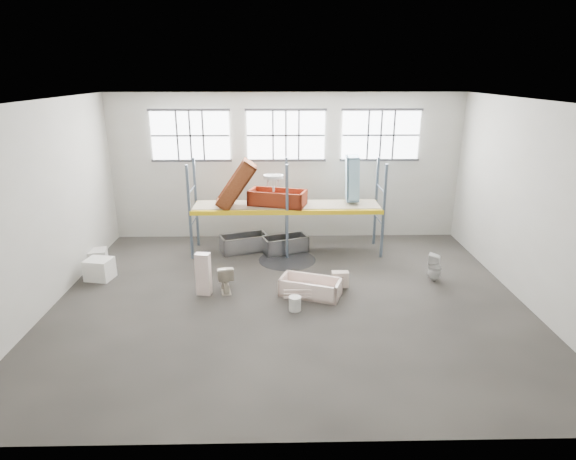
{
  "coord_description": "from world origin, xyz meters",
  "views": [
    {
      "loc": [
        -0.26,
        -11.04,
        5.63
      ],
      "look_at": [
        0.0,
        1.5,
        1.4
      ],
      "focal_mm": 29.36,
      "sensor_mm": 36.0,
      "label": 1
    }
  ],
  "objects_px": {
    "bucket": "(295,303)",
    "carton_near": "(99,269)",
    "toilet_beige": "(225,277)",
    "cistern_tall": "(203,274)",
    "blue_tub_upright": "(352,178)",
    "steel_tub_left": "(244,243)",
    "toilet_white": "(435,267)",
    "rust_tub_flat": "(277,198)",
    "bathtub_beige": "(310,287)",
    "steel_tub_right": "(285,244)"
  },
  "relations": [
    {
      "from": "bathtub_beige",
      "to": "rust_tub_flat",
      "type": "bearing_deg",
      "value": 124.88
    },
    {
      "from": "steel_tub_right",
      "to": "blue_tub_upright",
      "type": "relative_size",
      "value": 1.01
    },
    {
      "from": "blue_tub_upright",
      "to": "bucket",
      "type": "xyz_separation_m",
      "value": [
        -1.98,
        -4.27,
        -2.21
      ]
    },
    {
      "from": "toilet_white",
      "to": "rust_tub_flat",
      "type": "distance_m",
      "value": 5.21
    },
    {
      "from": "rust_tub_flat",
      "to": "cistern_tall",
      "type": "bearing_deg",
      "value": -122.31
    },
    {
      "from": "blue_tub_upright",
      "to": "toilet_white",
      "type": "bearing_deg",
      "value": -51.86
    },
    {
      "from": "toilet_beige",
      "to": "rust_tub_flat",
      "type": "relative_size",
      "value": 0.44
    },
    {
      "from": "steel_tub_left",
      "to": "steel_tub_right",
      "type": "bearing_deg",
      "value": -3.85
    },
    {
      "from": "toilet_white",
      "to": "steel_tub_right",
      "type": "distance_m",
      "value": 4.8
    },
    {
      "from": "bucket",
      "to": "toilet_beige",
      "type": "bearing_deg",
      "value": 148.4
    },
    {
      "from": "rust_tub_flat",
      "to": "bucket",
      "type": "bearing_deg",
      "value": -84.05
    },
    {
      "from": "bucket",
      "to": "bathtub_beige",
      "type": "bearing_deg",
      "value": 62.16
    },
    {
      "from": "toilet_white",
      "to": "steel_tub_left",
      "type": "relative_size",
      "value": 0.53
    },
    {
      "from": "bathtub_beige",
      "to": "blue_tub_upright",
      "type": "xyz_separation_m",
      "value": [
        1.54,
        3.44,
        2.16
      ]
    },
    {
      "from": "carton_near",
      "to": "steel_tub_left",
      "type": "bearing_deg",
      "value": 28.21
    },
    {
      "from": "steel_tub_left",
      "to": "rust_tub_flat",
      "type": "xyz_separation_m",
      "value": [
        1.12,
        -0.06,
        1.54
      ]
    },
    {
      "from": "cistern_tall",
      "to": "bathtub_beige",
      "type": "bearing_deg",
      "value": 6.45
    },
    {
      "from": "blue_tub_upright",
      "to": "bucket",
      "type": "bearing_deg",
      "value": -114.83
    },
    {
      "from": "blue_tub_upright",
      "to": "steel_tub_right",
      "type": "bearing_deg",
      "value": -173.3
    },
    {
      "from": "toilet_beige",
      "to": "blue_tub_upright",
      "type": "distance_m",
      "value": 5.33
    },
    {
      "from": "steel_tub_left",
      "to": "steel_tub_right",
      "type": "relative_size",
      "value": 1.05
    },
    {
      "from": "blue_tub_upright",
      "to": "toilet_beige",
      "type": "bearing_deg",
      "value": -140.61
    },
    {
      "from": "cistern_tall",
      "to": "rust_tub_flat",
      "type": "relative_size",
      "value": 0.65
    },
    {
      "from": "carton_near",
      "to": "blue_tub_upright",
      "type": "bearing_deg",
      "value": 17.01
    },
    {
      "from": "blue_tub_upright",
      "to": "carton_near",
      "type": "bearing_deg",
      "value": -162.99
    },
    {
      "from": "bathtub_beige",
      "to": "blue_tub_upright",
      "type": "distance_m",
      "value": 4.34
    },
    {
      "from": "toilet_beige",
      "to": "carton_near",
      "type": "height_order",
      "value": "toilet_beige"
    },
    {
      "from": "bathtub_beige",
      "to": "steel_tub_left",
      "type": "height_order",
      "value": "steel_tub_left"
    },
    {
      "from": "toilet_beige",
      "to": "steel_tub_left",
      "type": "relative_size",
      "value": 0.52
    },
    {
      "from": "bathtub_beige",
      "to": "steel_tub_right",
      "type": "xyz_separation_m",
      "value": [
        -0.62,
        3.18,
        0.03
      ]
    },
    {
      "from": "toilet_beige",
      "to": "steel_tub_right",
      "type": "height_order",
      "value": "toilet_beige"
    },
    {
      "from": "steel_tub_right",
      "to": "rust_tub_flat",
      "type": "bearing_deg",
      "value": 172.89
    },
    {
      "from": "toilet_beige",
      "to": "cistern_tall",
      "type": "relative_size",
      "value": 0.68
    },
    {
      "from": "steel_tub_left",
      "to": "toilet_beige",
      "type": "bearing_deg",
      "value": -95.81
    },
    {
      "from": "bucket",
      "to": "carton_near",
      "type": "relative_size",
      "value": 0.51
    },
    {
      "from": "cistern_tall",
      "to": "carton_near",
      "type": "relative_size",
      "value": 1.64
    },
    {
      "from": "toilet_white",
      "to": "blue_tub_upright",
      "type": "xyz_separation_m",
      "value": [
        -2.03,
        2.59,
        1.99
      ]
    },
    {
      "from": "toilet_beige",
      "to": "rust_tub_flat",
      "type": "xyz_separation_m",
      "value": [
        1.42,
        2.91,
        1.43
      ]
    },
    {
      "from": "toilet_white",
      "to": "steel_tub_left",
      "type": "height_order",
      "value": "toilet_white"
    },
    {
      "from": "bathtub_beige",
      "to": "steel_tub_left",
      "type": "xyz_separation_m",
      "value": [
        -1.98,
        3.28,
        0.04
      ]
    },
    {
      "from": "toilet_beige",
      "to": "carton_near",
      "type": "bearing_deg",
      "value": -24.36
    },
    {
      "from": "bucket",
      "to": "carton_near",
      "type": "bearing_deg",
      "value": 160.18
    },
    {
      "from": "toilet_beige",
      "to": "cistern_tall",
      "type": "distance_m",
      "value": 0.6
    },
    {
      "from": "steel_tub_left",
      "to": "blue_tub_upright",
      "type": "relative_size",
      "value": 1.06
    },
    {
      "from": "rust_tub_flat",
      "to": "blue_tub_upright",
      "type": "height_order",
      "value": "blue_tub_upright"
    },
    {
      "from": "toilet_white",
      "to": "steel_tub_right",
      "type": "bearing_deg",
      "value": -95.26
    },
    {
      "from": "carton_near",
      "to": "steel_tub_right",
      "type": "bearing_deg",
      "value": 20.93
    },
    {
      "from": "cistern_tall",
      "to": "bucket",
      "type": "relative_size",
      "value": 3.19
    },
    {
      "from": "rust_tub_flat",
      "to": "bucket",
      "type": "height_order",
      "value": "rust_tub_flat"
    },
    {
      "from": "bucket",
      "to": "carton_near",
      "type": "xyz_separation_m",
      "value": [
        -5.5,
        1.98,
        0.12
      ]
    }
  ]
}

